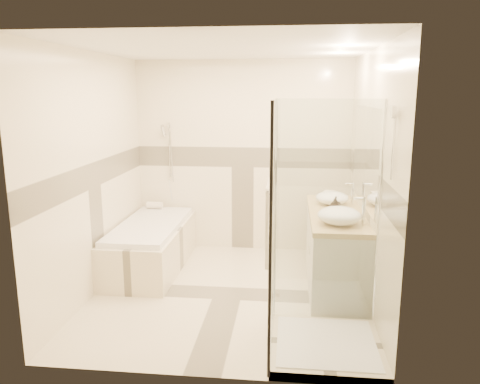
# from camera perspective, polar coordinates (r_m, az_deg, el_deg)

# --- Properties ---
(room) EXTENTS (2.82, 3.02, 2.52)m
(room) POSITION_cam_1_polar(r_m,az_deg,el_deg) (4.71, -0.85, 1.89)
(room) COLOR beige
(room) RESTS_ON ground
(bathtub) EXTENTS (0.75, 1.70, 0.56)m
(bathtub) POSITION_cam_1_polar(r_m,az_deg,el_deg) (5.77, -10.80, -6.15)
(bathtub) COLOR beige
(bathtub) RESTS_ON ground
(vanity) EXTENTS (0.58, 1.62, 0.85)m
(vanity) POSITION_cam_1_polar(r_m,az_deg,el_deg) (5.19, 11.47, -6.89)
(vanity) COLOR silver
(vanity) RESTS_ON ground
(shower_enclosure) EXTENTS (0.96, 0.93, 2.04)m
(shower_enclosure) POSITION_cam_1_polar(r_m,az_deg,el_deg) (3.96, 8.87, -11.71)
(shower_enclosure) COLOR beige
(shower_enclosure) RESTS_ON ground
(vessel_sink_near) EXTENTS (0.37, 0.37, 0.15)m
(vessel_sink_near) POSITION_cam_1_polar(r_m,az_deg,el_deg) (5.37, 11.16, -0.71)
(vessel_sink_near) COLOR white
(vessel_sink_near) RESTS_ON vanity
(vessel_sink_far) EXTENTS (0.42, 0.42, 0.17)m
(vessel_sink_far) POSITION_cam_1_polar(r_m,az_deg,el_deg) (4.58, 12.02, -2.82)
(vessel_sink_far) COLOR white
(vessel_sink_far) RESTS_ON vanity
(faucet_near) EXTENTS (0.11, 0.03, 0.26)m
(faucet_near) POSITION_cam_1_polar(r_m,az_deg,el_deg) (5.38, 13.49, 0.02)
(faucet_near) COLOR silver
(faucet_near) RESTS_ON vanity
(faucet_far) EXTENTS (0.11, 0.03, 0.27)m
(faucet_far) POSITION_cam_1_polar(r_m,az_deg,el_deg) (4.59, 14.74, -1.96)
(faucet_far) COLOR silver
(faucet_far) RESTS_ON vanity
(amenity_bottle_a) EXTENTS (0.10, 0.11, 0.18)m
(amenity_bottle_a) POSITION_cam_1_polar(r_m,az_deg,el_deg) (4.96, 11.58, -1.60)
(amenity_bottle_a) COLOR black
(amenity_bottle_a) RESTS_ON vanity
(amenity_bottle_b) EXTENTS (0.12, 0.12, 0.13)m
(amenity_bottle_b) POSITION_cam_1_polar(r_m,az_deg,el_deg) (5.09, 11.44, -1.54)
(amenity_bottle_b) COLOR black
(amenity_bottle_b) RESTS_ON vanity
(folded_towels) EXTENTS (0.15, 0.22, 0.07)m
(folded_towels) POSITION_cam_1_polar(r_m,az_deg,el_deg) (5.72, 10.85, -0.31)
(folded_towels) COLOR white
(folded_towels) RESTS_ON vanity
(rolled_towel) EXTENTS (0.21, 0.09, 0.09)m
(rolled_towel) POSITION_cam_1_polar(r_m,az_deg,el_deg) (6.37, -10.37, -1.60)
(rolled_towel) COLOR white
(rolled_towel) RESTS_ON bathtub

